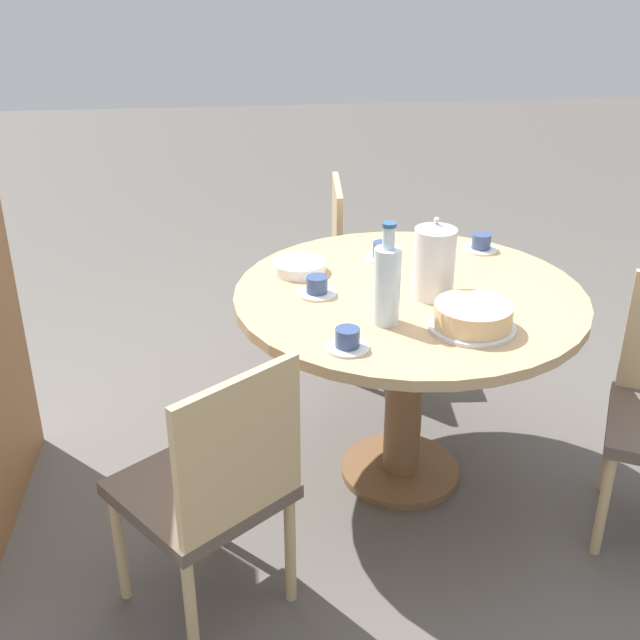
# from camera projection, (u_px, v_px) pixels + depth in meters

# --- Properties ---
(ground_plane) EXTENTS (14.00, 14.00, 0.00)m
(ground_plane) POSITION_uv_depth(u_px,v_px,m) (400.00, 473.00, 3.03)
(ground_plane) COLOR #56514C
(dining_table) EXTENTS (1.19, 1.19, 0.75)m
(dining_table) POSITION_uv_depth(u_px,v_px,m) (408.00, 330.00, 2.76)
(dining_table) COLOR brown
(dining_table) RESTS_ON ground_plane
(chair_a) EXTENTS (0.59, 0.59, 0.86)m
(chair_a) POSITION_uv_depth(u_px,v_px,m) (212.00, 486.00, 2.23)
(chair_a) COLOR tan
(chair_a) RESTS_ON ground_plane
(chair_c) EXTENTS (0.45, 0.45, 0.86)m
(chair_c) POSITION_uv_depth(u_px,v_px,m) (366.00, 270.00, 3.63)
(chair_c) COLOR tan
(chair_c) RESTS_ON ground_plane
(coffee_pot) EXTENTS (0.14, 0.14, 0.28)m
(coffee_pot) POSITION_uv_depth(u_px,v_px,m) (434.00, 261.00, 2.61)
(coffee_pot) COLOR silver
(coffee_pot) RESTS_ON dining_table
(water_bottle) EXTENTS (0.08, 0.08, 0.33)m
(water_bottle) POSITION_uv_depth(u_px,v_px,m) (387.00, 283.00, 2.43)
(water_bottle) COLOR silver
(water_bottle) RESTS_ON dining_table
(cake_main) EXTENTS (0.27, 0.27, 0.08)m
(cake_main) POSITION_uv_depth(u_px,v_px,m) (473.00, 317.00, 2.44)
(cake_main) COLOR silver
(cake_main) RESTS_ON dining_table
(cup_a) EXTENTS (0.13, 0.13, 0.06)m
(cup_a) POSITION_uv_depth(u_px,v_px,m) (317.00, 287.00, 2.67)
(cup_a) COLOR silver
(cup_a) RESTS_ON dining_table
(cup_b) EXTENTS (0.13, 0.13, 0.06)m
(cup_b) POSITION_uv_depth(u_px,v_px,m) (481.00, 244.00, 3.04)
(cup_b) COLOR silver
(cup_b) RESTS_ON dining_table
(cup_c) EXTENTS (0.13, 0.13, 0.06)m
(cup_c) POSITION_uv_depth(u_px,v_px,m) (347.00, 340.00, 2.33)
(cup_c) COLOR silver
(cup_c) RESTS_ON dining_table
(cup_d) EXTENTS (0.13, 0.13, 0.06)m
(cup_d) POSITION_uv_depth(u_px,v_px,m) (382.00, 252.00, 2.96)
(cup_d) COLOR silver
(cup_d) RESTS_ON dining_table
(plate_stack) EXTENTS (0.19, 0.19, 0.04)m
(plate_stack) POSITION_uv_depth(u_px,v_px,m) (299.00, 267.00, 2.85)
(plate_stack) COLOR white
(plate_stack) RESTS_ON dining_table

